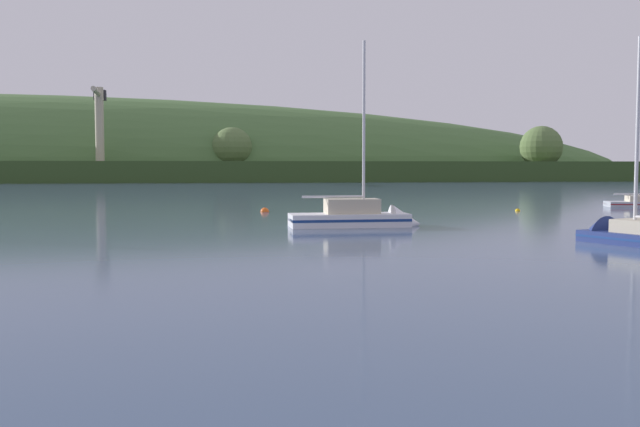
{
  "coord_description": "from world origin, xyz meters",
  "views": [
    {
      "loc": [
        -6.74,
        -0.63,
        4.02
      ],
      "look_at": [
        1.83,
        33.9,
        1.67
      ],
      "focal_mm": 40.83,
      "sensor_mm": 36.0,
      "label": 1
    }
  ],
  "objects": [
    {
      "name": "sailboat_outer_reach",
      "position": [
        7.57,
        45.14,
        0.34
      ],
      "size": [
        8.96,
        3.35,
        13.32
      ],
      "rotation": [
        0.0,
        0.0,
        6.21
      ],
      "color": "white",
      "rests_on": "ground"
    },
    {
      "name": "sailboat_near_mooring",
      "position": [
        17.77,
        31.62,
        0.21
      ],
      "size": [
        4.7,
        8.19,
        11.76
      ],
      "rotation": [
        0.0,
        0.0,
        1.85
      ],
      "color": "navy",
      "rests_on": "ground"
    },
    {
      "name": "mooring_buoy_midchannel",
      "position": [
        25.62,
        57.27,
        0.0
      ],
      "size": [
        0.46,
        0.46,
        0.54
      ],
      "color": "yellow",
      "rests_on": "ground"
    },
    {
      "name": "mooring_buoy_far_upstream",
      "position": [
        3.76,
        61.62,
        0.0
      ],
      "size": [
        0.76,
        0.76,
        0.84
      ],
      "color": "#EA5B19",
      "rests_on": "ground"
    },
    {
      "name": "dockside_crane",
      "position": [
        -15.88,
        180.93,
        11.39
      ],
      "size": [
        4.7,
        17.35,
        22.62
      ],
      "rotation": [
        0.0,
        0.0,
        4.68
      ],
      "color": "#4C4C51",
      "rests_on": "ground"
    }
  ]
}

